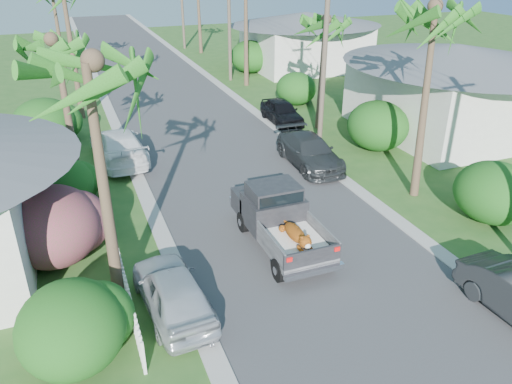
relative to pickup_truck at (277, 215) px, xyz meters
name	(u,v)px	position (x,y,z in m)	size (l,w,h in m)	color
ground	(358,315)	(0.57, -4.54, -1.01)	(120.00, 120.00, 0.00)	#2A5620
road	(169,96)	(0.57, 20.46, -1.00)	(8.00, 100.00, 0.02)	#38383A
curb_left	(106,102)	(-3.73, 20.46, -0.98)	(0.60, 100.00, 0.06)	#A5A39E
curb_right	(227,90)	(4.87, 20.46, -0.98)	(0.60, 100.00, 0.06)	#A5A39E
pickup_truck	(277,215)	(0.00, 0.00, 0.00)	(1.98, 5.12, 2.06)	black
parked_car_rm	(310,152)	(4.17, 5.72, -0.32)	(1.94, 4.77, 1.38)	#2C3031
parked_car_rf	(282,112)	(5.57, 12.16, -0.33)	(1.60, 3.97, 1.35)	black
parked_car_ln	(173,291)	(-4.25, -2.49, -0.32)	(1.63, 4.06, 1.38)	silver
parked_car_lf	(119,146)	(-4.19, 9.52, -0.23)	(2.19, 5.40, 1.57)	white
palm_l_a	(85,64)	(-5.63, -1.54, 5.92)	(4.40, 4.40, 8.20)	brown
palm_l_b	(55,40)	(-6.23, 7.46, 5.14)	(4.40, 4.40, 7.40)	brown
palm_r_a	(439,8)	(6.87, 1.46, 6.41)	(4.40, 4.40, 8.70)	brown
palm_r_b	(325,20)	(7.17, 10.46, 4.94)	(4.40, 4.40, 7.20)	brown
shrub_l_a	(72,328)	(-6.93, -3.54, 0.09)	(2.60, 2.86, 2.20)	#1C4E16
shrub_l_b	(53,226)	(-7.23, 1.46, 0.29)	(3.00, 3.30, 2.60)	#BF1B63
shrub_l_c	(63,184)	(-6.83, 5.46, -0.01)	(2.40, 2.64, 2.00)	#1C4E16
shrub_l_d	(45,122)	(-7.43, 13.46, 0.19)	(3.20, 3.52, 2.40)	#1C4E16
shrub_r_a	(494,193)	(8.17, -1.54, 0.14)	(2.80, 3.08, 2.30)	#1C4E16
shrub_r_b	(378,126)	(8.37, 6.46, 0.24)	(3.00, 3.30, 2.50)	#1C4E16
shrub_r_c	(296,88)	(8.07, 15.46, 0.04)	(2.60, 2.86, 2.10)	#1C4E16
shrub_r_d	(250,57)	(8.57, 25.46, 0.29)	(3.20, 3.52, 2.60)	#1C4E16
picket_fence	(115,244)	(-5.43, 0.96, -0.51)	(0.10, 11.00, 1.00)	white
house_right_near	(450,93)	(13.57, 7.46, 1.21)	(8.00, 9.00, 4.80)	silver
house_right_far	(305,43)	(13.57, 25.46, 1.11)	(9.00, 8.00, 4.60)	silver
utility_pole_b	(325,54)	(6.17, 8.46, 3.59)	(1.60, 0.26, 9.00)	brown
utility_pole_c	(229,19)	(6.17, 23.46, 3.59)	(1.60, 0.26, 9.00)	brown
utility_pole_d	(182,1)	(6.17, 38.46, 3.59)	(1.60, 0.26, 9.00)	brown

